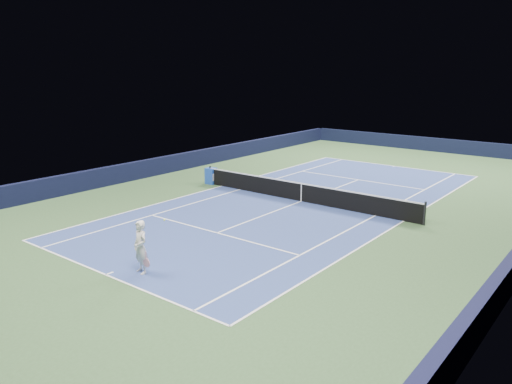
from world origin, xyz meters
The scene contains 18 objects.
ground centered at (0.00, 0.00, 0.00)m, with size 40.00×40.00×0.00m, color #314F2B.
wall_far centered at (0.00, 19.82, 0.55)m, with size 22.00×0.35×1.10m, color black.
wall_left centered at (-10.82, 0.00, 0.55)m, with size 0.35×40.00×1.10m, color black.
court_surface centered at (0.00, 0.00, 0.00)m, with size 10.97×23.77×0.01m, color navy.
baseline_far centered at (0.00, 11.88, 0.01)m, with size 10.97×0.08×0.00m, color white.
baseline_near centered at (0.00, -11.88, 0.01)m, with size 10.97×0.08×0.00m, color white.
sideline_doubles_right centered at (5.49, 0.00, 0.01)m, with size 0.08×23.77×0.00m, color white.
sideline_doubles_left centered at (-5.49, 0.00, 0.01)m, with size 0.08×23.77×0.00m, color white.
sideline_singles_right centered at (4.12, 0.00, 0.01)m, with size 0.08×23.77×0.00m, color white.
sideline_singles_left centered at (-4.12, 0.00, 0.01)m, with size 0.08×23.77×0.00m, color white.
service_line_far centered at (0.00, 6.40, 0.01)m, with size 8.23×0.08×0.00m, color white.
service_line_near centered at (0.00, -6.40, 0.01)m, with size 8.23×0.08×0.00m, color white.
center_service_line centered at (0.00, 0.00, 0.01)m, with size 0.08×12.80×0.00m, color white.
center_mark_far centered at (0.00, 11.73, 0.01)m, with size 0.08×0.30×0.00m, color white.
center_mark_near centered at (0.00, -11.73, 0.01)m, with size 0.08×0.30×0.00m, color white.
tennis_net centered at (0.00, 0.00, 0.50)m, with size 12.90×0.10×1.07m.
sponsor_cube centered at (-6.40, 0.08, 0.47)m, with size 0.64×0.58×0.94m.
tennis_player centered at (0.81, -11.02, 0.91)m, with size 0.85×1.32×1.82m.
Camera 1 is at (13.48, -20.92, 6.75)m, focal length 35.00 mm.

